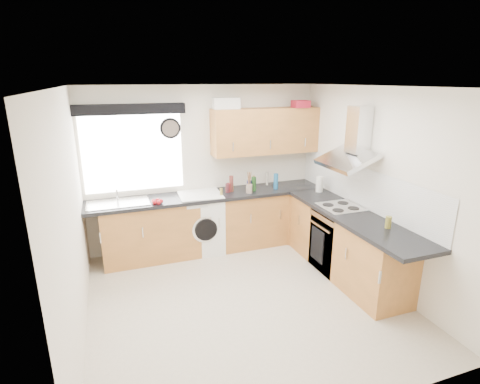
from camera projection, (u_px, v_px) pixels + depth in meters
name	position (u px, v px, depth m)	size (l,w,h in m)	color
ground_plane	(244.00, 299.00, 4.57)	(3.60, 3.60, 0.00)	beige
ceiling	(245.00, 87.00, 3.84)	(3.60, 3.60, 0.02)	white
wall_back	(204.00, 168.00, 5.83)	(3.60, 0.02, 2.50)	silver
wall_front	(335.00, 279.00, 2.58)	(3.60, 0.02, 2.50)	silver
wall_left	(71.00, 222.00, 3.62)	(0.02, 3.60, 2.50)	silver
wall_right	(376.00, 187.00, 4.79)	(0.02, 3.60, 2.50)	silver
window	(133.00, 153.00, 5.39)	(1.40, 0.02, 1.10)	white
window_blind	(130.00, 109.00, 5.13)	(1.50, 0.18, 0.14)	black
splashback	(360.00, 186.00, 5.07)	(0.01, 3.00, 0.54)	white
base_cab_back	(204.00, 224.00, 5.77)	(3.00, 0.58, 0.86)	#9C632D
base_cab_corner	(297.00, 212.00, 6.28)	(0.60, 0.60, 0.86)	#9C632D
base_cab_right	(345.00, 244.00, 5.06)	(0.58, 2.10, 0.86)	#9C632D
worktop_back	(210.00, 195.00, 5.66)	(3.60, 0.62, 0.05)	black
worktop_right	(354.00, 217.00, 4.79)	(0.62, 2.42, 0.05)	black
sink	(118.00, 201.00, 5.21)	(0.84, 0.46, 0.10)	silver
oven	(338.00, 240.00, 5.20)	(0.56, 0.58, 0.85)	black
hob_plate	(341.00, 207.00, 5.06)	(0.52, 0.52, 0.01)	silver
extractor_hood	(352.00, 144.00, 4.84)	(0.52, 0.78, 0.66)	silver
upper_cabinets	(266.00, 131.00, 5.82)	(1.70, 0.35, 0.70)	#9C632D
washing_machine	(201.00, 222.00, 5.76)	(0.63, 0.61, 0.92)	white
wall_clock	(171.00, 128.00, 5.44)	(0.30, 0.30, 0.04)	black
casserole	(225.00, 103.00, 5.57)	(0.39, 0.29, 0.16)	white
storage_box	(301.00, 104.00, 5.78)	(0.24, 0.20, 0.11)	#A31729
utensil_pot	(249.00, 189.00, 5.69)	(0.10, 0.10, 0.14)	gray
kitchen_roll	(320.00, 184.00, 5.74)	(0.11, 0.11, 0.24)	white
tomato_cluster	(157.00, 201.00, 5.20)	(0.14, 0.14, 0.06)	#AC0F17
jar_0	(232.00, 187.00, 5.76)	(0.04, 0.04, 0.13)	brown
jar_1	(231.00, 184.00, 5.74)	(0.06, 0.06, 0.25)	#55231E
jar_2	(249.00, 186.00, 5.78)	(0.07, 0.07, 0.17)	#141644
jar_3	(254.00, 183.00, 5.86)	(0.04, 0.04, 0.22)	olive
jar_4	(276.00, 181.00, 5.88)	(0.07, 0.07, 0.25)	#1B5784
jar_5	(227.00, 188.00, 5.71)	(0.06, 0.06, 0.14)	#45181D
jar_6	(229.00, 188.00, 5.73)	(0.05, 0.05, 0.14)	maroon
jar_7	(267.00, 179.00, 6.10)	(0.04, 0.04, 0.21)	#A39D8B
jar_8	(221.00, 192.00, 5.56)	(0.04, 0.04, 0.11)	olive
jar_9	(254.00, 184.00, 5.78)	(0.08, 0.08, 0.22)	#183D15
bottle_0	(388.00, 222.00, 4.34)	(0.07, 0.07, 0.14)	olive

